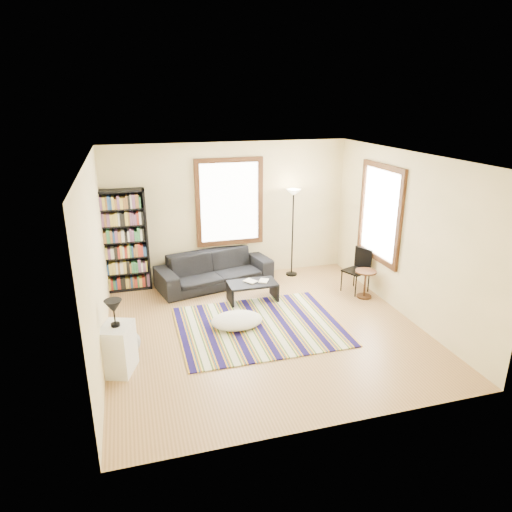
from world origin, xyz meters
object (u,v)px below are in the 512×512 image
object	(u,v)px
bookshelf	(124,241)
side_table	(365,284)
white_cabinet	(118,349)
dog	(129,336)
floor_cushion	(237,320)
floor_lamp	(293,233)
sofa	(214,269)
folding_chair	(356,271)
coffee_table	(252,291)

from	to	relation	value
bookshelf	side_table	distance (m)	4.69
white_cabinet	dog	distance (m)	0.52
floor_cushion	floor_lamp	world-z (taller)	floor_lamp
side_table	white_cabinet	distance (m)	4.69
sofa	folding_chair	size ratio (longest dim) A/B	2.66
floor_cushion	floor_lamp	xyz separation A→B (m)	(1.69, 1.96, 0.82)
bookshelf	dog	xyz separation A→B (m)	(-0.03, -2.46, -0.74)
floor_lamp	dog	xyz separation A→B (m)	(-3.42, -2.29, -0.67)
sofa	floor_cushion	bearing A→B (deg)	-102.49
bookshelf	coffee_table	distance (m)	2.67
coffee_table	white_cabinet	distance (m)	2.98
bookshelf	white_cabinet	size ratio (longest dim) A/B	2.86
floor_lamp	bookshelf	bearing A→B (deg)	177.13
floor_cushion	white_cabinet	distance (m)	2.07
floor_cushion	white_cabinet	bearing A→B (deg)	-156.26
sofa	side_table	distance (m)	2.97
bookshelf	side_table	bearing A→B (deg)	-20.90
white_cabinet	coffee_table	bearing A→B (deg)	55.42
floor_cushion	side_table	size ratio (longest dim) A/B	1.60
side_table	dog	size ratio (longest dim) A/B	1.03
sofa	folding_chair	distance (m)	2.80
side_table	folding_chair	size ratio (longest dim) A/B	0.63
bookshelf	folding_chair	xyz separation A→B (m)	(4.28, -1.36, -0.57)
dog	floor_lamp	bearing A→B (deg)	55.95
sofa	white_cabinet	distance (m)	3.28
sofa	bookshelf	size ratio (longest dim) A/B	1.14
sofa	floor_lamp	world-z (taller)	floor_lamp
dog	bookshelf	bearing A→B (deg)	111.40
side_table	floor_lamp	bearing A→B (deg)	122.22
floor_lamp	dog	world-z (taller)	floor_lamp
coffee_table	folding_chair	size ratio (longest dim) A/B	1.05
floor_lamp	white_cabinet	bearing A→B (deg)	-141.96
floor_cushion	bookshelf	bearing A→B (deg)	128.68
folding_chair	dog	size ratio (longest dim) A/B	1.64
side_table	folding_chair	bearing A→B (deg)	99.56
floor_lamp	dog	bearing A→B (deg)	-146.16
white_cabinet	dog	xyz separation A→B (m)	(0.14, 0.49, -0.09)
sofa	dog	world-z (taller)	sofa
white_cabinet	bookshelf	bearing A→B (deg)	106.03
bookshelf	white_cabinet	bearing A→B (deg)	-93.34
side_table	white_cabinet	bearing A→B (deg)	-163.80
white_cabinet	sofa	bearing A→B (deg)	74.58
dog	coffee_table	bearing A→B (deg)	51.15
sofa	bookshelf	distance (m)	1.84
sofa	bookshelf	world-z (taller)	bookshelf
coffee_table	bookshelf	bearing A→B (deg)	151.55
side_table	floor_cushion	bearing A→B (deg)	-169.61
bookshelf	dog	bearing A→B (deg)	-90.71
folding_chair	white_cabinet	bearing A→B (deg)	177.59
bookshelf	white_cabinet	distance (m)	3.04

